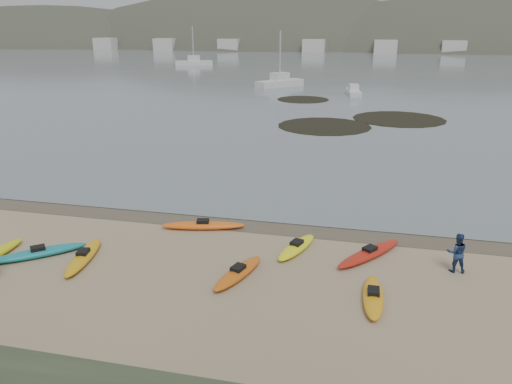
# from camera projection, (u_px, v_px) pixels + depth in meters

# --- Properties ---
(ground) EXTENTS (600.00, 600.00, 0.00)m
(ground) POSITION_uv_depth(u_px,v_px,m) (256.00, 221.00, 24.01)
(ground) COLOR tan
(ground) RESTS_ON ground
(wet_sand) EXTENTS (60.00, 60.00, 0.00)m
(wet_sand) POSITION_uv_depth(u_px,v_px,m) (255.00, 224.00, 23.73)
(wet_sand) COLOR brown
(wet_sand) RESTS_ON ground
(water) EXTENTS (1200.00, 1200.00, 0.00)m
(water) POSITION_uv_depth(u_px,v_px,m) (368.00, 39.00, 300.74)
(water) COLOR slate
(water) RESTS_ON ground
(kayaks) EXTENTS (16.76, 7.89, 0.34)m
(kayaks) POSITION_uv_depth(u_px,v_px,m) (189.00, 255.00, 20.14)
(kayaks) COLOR gold
(kayaks) RESTS_ON ground
(person_east) EXTENTS (0.81, 0.65, 1.57)m
(person_east) POSITION_uv_depth(u_px,v_px,m) (457.00, 253.00, 18.96)
(person_east) COLOR navy
(person_east) RESTS_ON ground
(kelp_mats) EXTENTS (18.80, 23.77, 0.04)m
(kelp_mats) POSITION_uv_depth(u_px,v_px,m) (349.00, 117.00, 50.69)
(kelp_mats) COLOR black
(kelp_mats) RESTS_ON water
(moored_boats) EXTENTS (95.48, 77.94, 1.24)m
(moored_boats) POSITION_uv_depth(u_px,v_px,m) (391.00, 71.00, 92.16)
(moored_boats) COLOR silver
(moored_boats) RESTS_ON ground
(far_hills) EXTENTS (550.00, 135.00, 80.00)m
(far_hills) POSITION_uv_depth(u_px,v_px,m) (461.00, 89.00, 199.67)
(far_hills) COLOR #384235
(far_hills) RESTS_ON ground
(far_town) EXTENTS (199.00, 5.00, 4.00)m
(far_town) POSITION_uv_depth(u_px,v_px,m) (379.00, 47.00, 155.84)
(far_town) COLOR beige
(far_town) RESTS_ON ground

